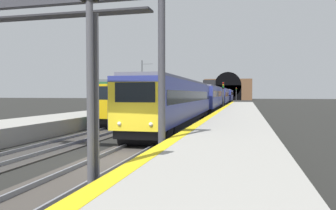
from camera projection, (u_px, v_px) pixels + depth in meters
name	position (u px, v px, depth m)	size (l,w,h in m)	color
ground_plane	(116.00, 161.00, 13.21)	(320.00, 320.00, 0.00)	black
platform_right	(223.00, 153.00, 12.15)	(112.00, 4.26, 1.00)	#9E9B93
platform_right_edge_strip	(175.00, 138.00, 12.58)	(112.00, 0.50, 0.01)	yellow
track_main_line	(115.00, 160.00, 13.21)	(160.00, 2.79, 0.21)	#423D38
track_adjacent_line	(24.00, 155.00, 14.26)	(160.00, 2.85, 0.21)	#383533
train_main_approaching	(216.00, 97.00, 56.94)	(86.33, 3.18, 4.73)	navy
train_adjacent_platform	(188.00, 97.00, 54.31)	(64.48, 3.45, 3.84)	#235638
railway_signal_near	(90.00, 72.00, 7.20)	(0.39, 0.38, 5.61)	#4C4C54
railway_signal_mid	(223.00, 93.00, 48.41)	(0.39, 0.38, 4.55)	#4C4C54
railway_signal_far	(236.00, 93.00, 110.73)	(0.39, 0.38, 4.92)	#38383D
overhead_signal_gantry	(63.00, 36.00, 13.26)	(0.70, 8.79, 6.82)	#3F3F47
tunnel_portal	(228.00, 89.00, 131.96)	(2.99, 19.42, 11.58)	brown
catenary_mast_near	(142.00, 85.00, 51.91)	(0.22, 1.91, 8.16)	#595B60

